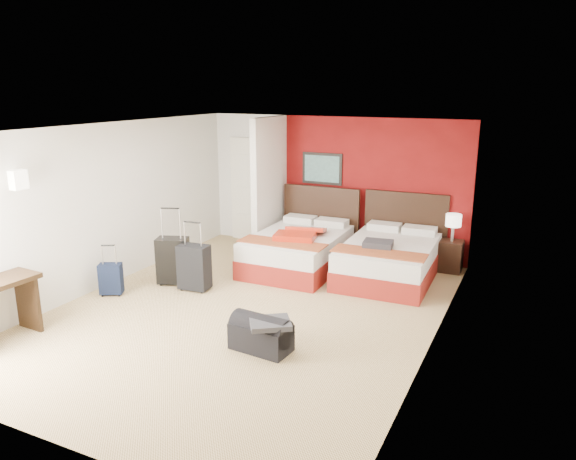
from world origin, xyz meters
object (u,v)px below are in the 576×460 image
Objects in this scene: red_suitcase_open at (301,233)px; desk at (0,311)px; bed_left at (298,251)px; bed_right at (388,261)px; suitcase_charcoal at (194,269)px; duffel_bag at (261,336)px; table_lamp at (453,228)px; suitcase_navy at (111,280)px; nightstand at (451,256)px; suitcase_black at (173,262)px.

desk is (-2.20, -3.96, -0.26)m from red_suitcase_open.
bed_left is 1.55m from bed_right.
suitcase_charcoal is 2.26m from duffel_bag.
red_suitcase_open reaches higher than duffel_bag.
bed_left is 4.36× the size of table_lamp.
suitcase_charcoal is (-1.00, -1.60, 0.04)m from bed_left.
suitcase_charcoal is 0.72× the size of desk.
bed_left is at bearing 122.42° from red_suitcase_open.
suitcase_charcoal reaches higher than suitcase_navy.
suitcase_charcoal reaches higher than bed_right.
red_suitcase_open is 2.56m from nightstand.
suitcase_black is (-3.83, -2.50, -0.40)m from table_lamp.
table_lamp is 0.64× the size of suitcase_black.
red_suitcase_open is at bearing 19.05° from suitcase_navy.
suitcase_charcoal is at bearing 150.24° from duffel_bag.
suitcase_black is 0.46m from suitcase_charcoal.
suitcase_navy reaches higher than duffel_bag.
red_suitcase_open is 2.53m from table_lamp.
bed_left is 3.06m from suitcase_navy.
bed_right is at bearing -136.84° from nightstand.
suitcase_black is 1.58× the size of suitcase_navy.
desk is (-0.65, -2.53, 0.03)m from suitcase_black.
bed_left is 3.80× the size of nightstand.
table_lamp is (2.38, 0.98, 0.45)m from bed_left.
suitcase_navy is (-2.10, -2.21, -0.43)m from red_suitcase_open.
suitcase_black is at bearing 154.45° from duffel_bag.
table_lamp is at bearing 0.00° from nightstand.
duffel_bag is (2.84, -0.58, -0.05)m from suitcase_navy.
nightstand is 1.15× the size of table_lamp.
nightstand is 4.58m from suitcase_black.
suitcase_navy is at bearing 90.06° from desk.
table_lamp is (0.00, 0.00, 0.49)m from nightstand.
table_lamp is 0.68× the size of suitcase_charcoal.
table_lamp reaches higher than suitcase_charcoal.
bed_right is (1.54, 0.16, -0.00)m from bed_left.
nightstand is at bearing 42.41° from bed_right.
suitcase_black is (-2.99, -1.68, 0.06)m from bed_right.
table_lamp reaches higher than red_suitcase_open.
red_suitcase_open is at bearing -155.76° from nightstand.
duffel_bag is at bearing -74.58° from bed_left.
duffel_bag is (2.30, -1.37, -0.18)m from suitcase_black.
suitcase_charcoal is (-2.54, -1.76, 0.04)m from bed_right.
desk reaches higher than nightstand.
bed_left is 1.89m from suitcase_charcoal.
table_lamp is 1.01× the size of suitcase_navy.
desk reaches higher than suitcase_charcoal.
desk reaches higher than bed_left.
desk is (-3.64, -4.22, 0.10)m from bed_right.
red_suitcase_open is 1.97× the size of suitcase_navy.
table_lamp is 4.27m from suitcase_charcoal.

